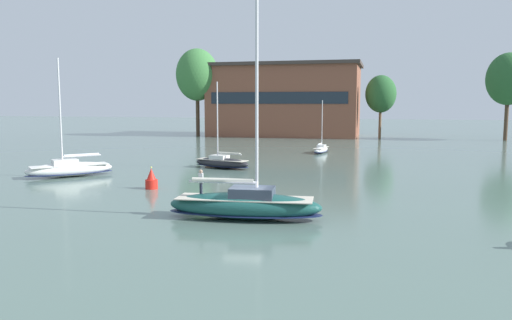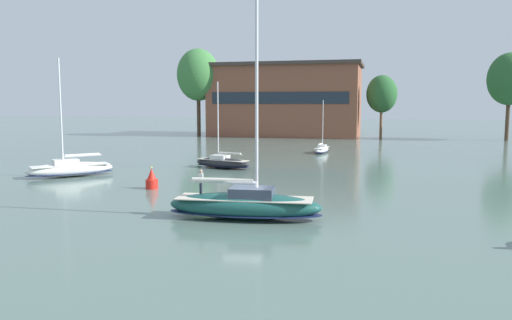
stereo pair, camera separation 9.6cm
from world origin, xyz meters
TOP-DOWN VIEW (x-y plane):
  - ground_plane at (0.00, 0.00)m, footprint 400.00×400.00m
  - waterfront_building at (-13.01, 80.64)m, footprint 33.69×17.91m
  - tree_shore_left at (32.04, 76.55)m, footprint 8.32×8.32m
  - tree_shore_center at (7.96, 78.02)m, footprint 6.40×6.40m
  - tree_shore_right at (-31.61, 74.31)m, footprint 9.37×9.37m
  - sailboat_main at (0.02, 0.00)m, footprint 10.37×3.74m
  - sailboat_moored_near_marina at (-9.28, 23.44)m, footprint 7.45×3.87m
  - sailboat_moored_mid_channel at (-22.34, 13.44)m, footprint 7.77×7.93m
  - sailboat_moored_far_slip at (-0.30, 43.61)m, footprint 2.21×5.82m
  - channel_buoy at (-10.96, 8.85)m, footprint 1.08×1.08m

SIDE VIEW (x-z plane):
  - ground_plane at x=0.00m, z-range 0.00..0.00m
  - sailboat_moored_far_slip at x=-0.30m, z-range -3.38..4.45m
  - sailboat_moored_near_marina at x=-9.28m, z-range -4.26..5.61m
  - channel_buoy at x=-10.96m, z-range -0.21..1.76m
  - sailboat_moored_mid_channel at x=-22.34m, z-range -5.15..6.77m
  - sailboat_main at x=0.02m, z-range -6.03..7.93m
  - waterfront_building at x=-13.01m, z-range 0.04..16.07m
  - tree_shore_center at x=7.96m, z-range 2.64..15.81m
  - tree_shore_left at x=32.04m, z-range 3.43..20.55m
  - tree_shore_right at x=-31.61m, z-range 3.86..23.15m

